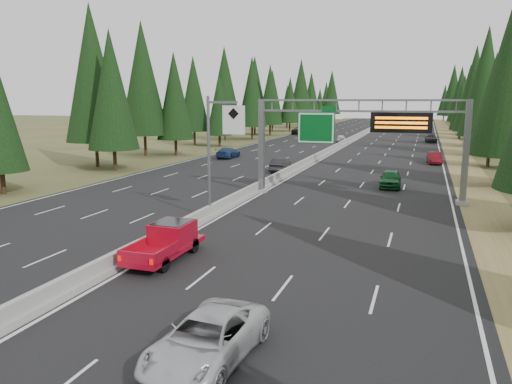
# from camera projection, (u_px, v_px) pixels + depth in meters

# --- Properties ---
(road) EXTENTS (32.00, 260.00, 0.08)m
(road) POSITION_uv_depth(u_px,v_px,m) (342.00, 146.00, 84.44)
(road) COLOR black
(road) RESTS_ON ground
(shoulder_right) EXTENTS (3.60, 260.00, 0.06)m
(shoulder_right) POSITION_uv_depth(u_px,v_px,m) (455.00, 150.00, 78.82)
(shoulder_right) COLOR olive
(shoulder_right) RESTS_ON ground
(shoulder_left) EXTENTS (3.60, 260.00, 0.06)m
(shoulder_left) POSITION_uv_depth(u_px,v_px,m) (243.00, 143.00, 90.06)
(shoulder_left) COLOR #3C431F
(shoulder_left) RESTS_ON ground
(median_barrier) EXTENTS (0.70, 260.00, 0.85)m
(median_barrier) POSITION_uv_depth(u_px,v_px,m) (342.00, 144.00, 84.37)
(median_barrier) COLOR gray
(median_barrier) RESTS_ON road
(sign_gantry) EXTENTS (16.75, 0.98, 7.80)m
(sign_gantry) POSITION_uv_depth(u_px,v_px,m) (366.00, 133.00, 38.66)
(sign_gantry) COLOR slate
(sign_gantry) RESTS_ON road
(hov_sign_pole) EXTENTS (2.80, 0.50, 8.00)m
(hov_sign_pole) POSITION_uv_depth(u_px,v_px,m) (217.00, 149.00, 32.16)
(hov_sign_pole) COLOR slate
(hov_sign_pole) RESTS_ON road
(tree_row_right) EXTENTS (11.90, 240.70, 18.97)m
(tree_row_right) POSITION_uv_depth(u_px,v_px,m) (490.00, 90.00, 75.72)
(tree_row_right) COLOR black
(tree_row_right) RESTS_ON ground
(tree_row_left) EXTENTS (11.66, 240.35, 18.85)m
(tree_row_left) POSITION_uv_depth(u_px,v_px,m) (205.00, 91.00, 82.95)
(tree_row_left) COLOR black
(tree_row_left) RESTS_ON ground
(silver_minivan) EXTENTS (2.70, 5.30, 1.43)m
(silver_minivan) POSITION_uv_depth(u_px,v_px,m) (207.00, 339.00, 14.91)
(silver_minivan) COLOR silver
(silver_minivan) RESTS_ON road
(red_pickup) EXTENTS (1.90, 5.31, 1.73)m
(red_pickup) POSITION_uv_depth(u_px,v_px,m) (169.00, 239.00, 24.78)
(red_pickup) COLOR black
(red_pickup) RESTS_ON road
(car_ahead_green) EXTENTS (1.97, 4.60, 1.55)m
(car_ahead_green) POSITION_uv_depth(u_px,v_px,m) (391.00, 179.00, 44.76)
(car_ahead_green) COLOR #135423
(car_ahead_green) RESTS_ON road
(car_ahead_dkred) EXTENTS (1.92, 4.41, 1.41)m
(car_ahead_dkred) POSITION_uv_depth(u_px,v_px,m) (434.00, 158.00, 61.14)
(car_ahead_dkred) COLOR #600D14
(car_ahead_dkred) RESTS_ON road
(car_ahead_dkgrey) EXTENTS (2.26, 5.21, 1.49)m
(car_ahead_dkgrey) POSITION_uv_depth(u_px,v_px,m) (431.00, 138.00, 91.77)
(car_ahead_dkgrey) COLOR black
(car_ahead_dkgrey) RESTS_ON road
(car_ahead_white) EXTENTS (2.31, 4.97, 1.38)m
(car_ahead_white) POSITION_uv_depth(u_px,v_px,m) (410.00, 128.00, 125.27)
(car_ahead_white) COLOR silver
(car_ahead_white) RESTS_ON road
(car_ahead_far) EXTENTS (2.08, 4.73, 1.59)m
(car_ahead_far) POSITION_uv_depth(u_px,v_px,m) (384.00, 128.00, 125.72)
(car_ahead_far) COLOR black
(car_ahead_far) RESTS_ON road
(car_onc_near) EXTENTS (1.90, 4.65, 1.50)m
(car_onc_near) POSITION_uv_depth(u_px,v_px,m) (281.00, 165.00, 54.38)
(car_onc_near) COLOR black
(car_onc_near) RESTS_ON road
(car_onc_blue) EXTENTS (2.10, 4.92, 1.41)m
(car_onc_blue) POSITION_uv_depth(u_px,v_px,m) (228.00, 153.00, 67.18)
(car_onc_blue) COLOR navy
(car_onc_blue) RESTS_ON road
(car_onc_white) EXTENTS (1.90, 4.03, 1.33)m
(car_onc_white) POSITION_uv_depth(u_px,v_px,m) (341.00, 138.00, 92.60)
(car_onc_white) COLOR silver
(car_onc_white) RESTS_ON road
(car_onc_far) EXTENTS (2.73, 5.71, 1.57)m
(car_onc_far) POSITION_uv_depth(u_px,v_px,m) (299.00, 131.00, 113.37)
(car_onc_far) COLOR black
(car_onc_far) RESTS_ON road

